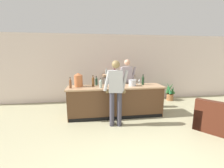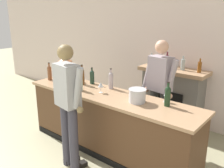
% 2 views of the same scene
% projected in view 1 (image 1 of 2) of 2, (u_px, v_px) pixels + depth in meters
% --- Properties ---
extents(wall_back_panel, '(12.00, 0.07, 2.75)m').
position_uv_depth(wall_back_panel, '(112.00, 68.00, 6.32)').
color(wall_back_panel, silver).
rests_on(wall_back_panel, ground_plane).
extents(bar_counter, '(3.01, 0.71, 0.97)m').
position_uv_depth(bar_counter, '(116.00, 101.00, 4.76)').
color(bar_counter, '#543620').
rests_on(bar_counter, ground_plane).
extents(fireplace_stone, '(1.28, 0.52, 1.46)m').
position_uv_depth(fireplace_stone, '(118.00, 87.00, 6.25)').
color(fireplace_stone, slate).
rests_on(fireplace_stone, ground_plane).
extents(armchair_black, '(1.15, 1.15, 0.83)m').
position_uv_depth(armchair_black, '(214.00, 120.00, 3.89)').
color(armchair_black, '#461D12').
rests_on(armchair_black, ground_plane).
extents(potted_plant_corner, '(0.47, 0.47, 0.79)m').
position_uv_depth(potted_plant_corner, '(170.00, 92.00, 6.42)').
color(potted_plant_corner, '#9D653B').
rests_on(potted_plant_corner, ground_plane).
extents(person_customer, '(0.65, 0.35, 1.80)m').
position_uv_depth(person_customer, '(116.00, 91.00, 3.97)').
color(person_customer, '#3C3945').
rests_on(person_customer, ground_plane).
extents(person_bartender, '(0.65, 0.35, 1.77)m').
position_uv_depth(person_bartender, '(127.00, 82.00, 5.38)').
color(person_bartender, '#3B4040').
rests_on(person_bartender, ground_plane).
extents(copper_dispenser, '(0.26, 0.30, 0.43)m').
position_uv_depth(copper_dispenser, '(78.00, 80.00, 4.60)').
color(copper_dispenser, '#B9663A').
rests_on(copper_dispenser, bar_counter).
extents(ice_bucket_steel, '(0.25, 0.25, 0.19)m').
position_uv_depth(ice_bucket_steel, '(132.00, 83.00, 4.73)').
color(ice_bucket_steel, silver).
rests_on(ice_bucket_steel, bar_counter).
extents(wine_bottle_rose_blush, '(0.08, 0.08, 0.34)m').
position_uv_depth(wine_bottle_rose_blush, '(143.00, 80.00, 4.91)').
color(wine_bottle_rose_blush, '#1B341E').
rests_on(wine_bottle_rose_blush, bar_counter).
extents(wine_bottle_port_short, '(0.08, 0.08, 0.34)m').
position_uv_depth(wine_bottle_port_short, '(110.00, 80.00, 4.87)').
color(wine_bottle_port_short, '#B4A9B0').
rests_on(wine_bottle_port_short, bar_counter).
extents(wine_bottle_cabernet_heavy, '(0.07, 0.07, 0.33)m').
position_uv_depth(wine_bottle_cabernet_heavy, '(70.00, 83.00, 4.39)').
color(wine_bottle_cabernet_heavy, brown).
rests_on(wine_bottle_cabernet_heavy, bar_counter).
extents(wine_bottle_chardonnay_pale, '(0.08, 0.08, 0.28)m').
position_uv_depth(wine_bottle_chardonnay_pale, '(101.00, 83.00, 4.45)').
color(wine_bottle_chardonnay_pale, '#9DB6AC').
rests_on(wine_bottle_chardonnay_pale, bar_counter).
extents(wine_bottle_riesling_slim, '(0.08, 0.08, 0.35)m').
position_uv_depth(wine_bottle_riesling_slim, '(93.00, 81.00, 4.66)').
color(wine_bottle_riesling_slim, brown).
rests_on(wine_bottle_riesling_slim, bar_counter).
extents(wine_bottle_burgundy_dark, '(0.08, 0.08, 0.29)m').
position_uv_depth(wine_bottle_burgundy_dark, '(96.00, 81.00, 4.81)').
color(wine_bottle_burgundy_dark, '#20392A').
rests_on(wine_bottle_burgundy_dark, bar_counter).
extents(wine_glass_near_bucket, '(0.08, 0.08, 0.18)m').
position_uv_depth(wine_glass_near_bucket, '(139.00, 80.00, 5.02)').
color(wine_glass_near_bucket, silver).
rests_on(wine_glass_near_bucket, bar_counter).
extents(wine_glass_front_left, '(0.09, 0.09, 0.17)m').
position_uv_depth(wine_glass_front_left, '(111.00, 83.00, 4.61)').
color(wine_glass_front_left, silver).
rests_on(wine_glass_front_left, bar_counter).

